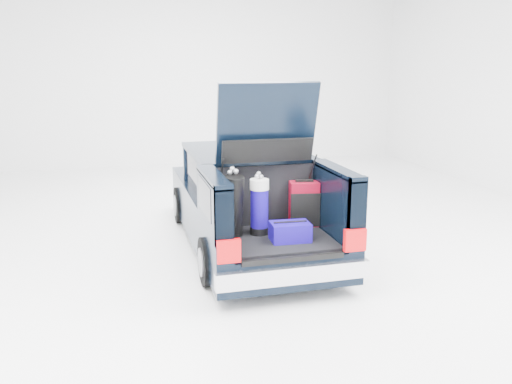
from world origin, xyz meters
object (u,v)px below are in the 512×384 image
object	(u,v)px
red_suitcase	(304,204)
black_golf_bag	(234,206)
blue_duffel	(290,232)
car	(246,200)
blue_golf_bag	(259,206)

from	to	relation	value
red_suitcase	black_golf_bag	xyz separation A→B (m)	(-1.00, -0.23, 0.10)
black_golf_bag	blue_duffel	xyz separation A→B (m)	(0.62, -0.32, -0.28)
car	blue_duffel	size ratio (longest dim) A/B	9.56
car	blue_golf_bag	size ratio (longest dim) A/B	5.86
blue_golf_bag	car	bearing A→B (deg)	100.82
car	blue_duffel	xyz separation A→B (m)	(0.12, -1.75, 0.04)
car	black_golf_bag	xyz separation A→B (m)	(-0.50, -1.43, 0.32)
red_suitcase	blue_duffel	distance (m)	0.70
car	red_suitcase	distance (m)	1.31
blue_golf_bag	black_golf_bag	bearing A→B (deg)	-157.44
car	red_suitcase	size ratio (longest dim) A/B	7.53
car	blue_duffel	world-z (taller)	car
car	black_golf_bag	bearing A→B (deg)	-109.30
car	black_golf_bag	world-z (taller)	car
red_suitcase	blue_duffel	world-z (taller)	red_suitcase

